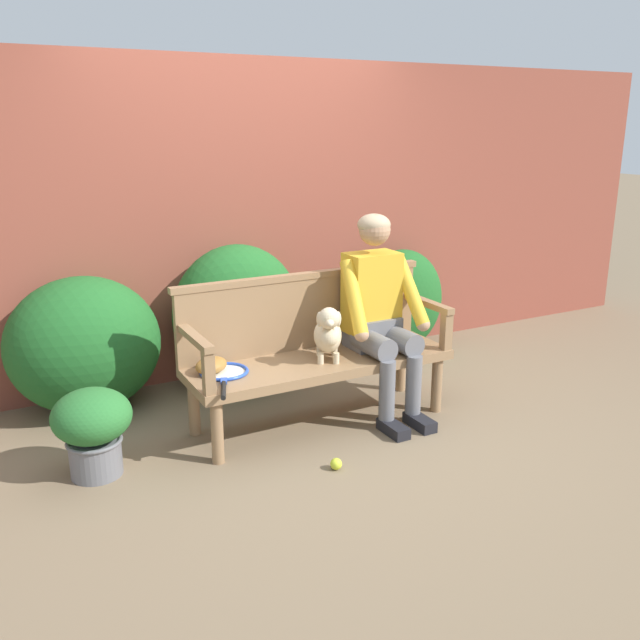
% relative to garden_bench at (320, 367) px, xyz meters
% --- Properties ---
extents(ground_plane, '(40.00, 40.00, 0.00)m').
position_rel_garden_bench_xyz_m(ground_plane, '(0.00, 0.00, -0.38)').
color(ground_plane, '#7A664C').
extents(brick_garden_fence, '(8.00, 0.30, 2.30)m').
position_rel_garden_bench_xyz_m(brick_garden_fence, '(0.00, 1.29, 0.77)').
color(brick_garden_fence, brown).
rests_on(brick_garden_fence, ground).
extents(hedge_bush_far_right, '(0.76, 0.50, 0.86)m').
position_rel_garden_bench_xyz_m(hedge_bush_far_right, '(1.27, 0.96, 0.05)').
color(hedge_bush_far_right, '#1E5B23').
rests_on(hedge_bush_far_right, ground).
extents(hedge_bush_far_left, '(0.95, 0.76, 1.02)m').
position_rel_garden_bench_xyz_m(hedge_bush_far_left, '(-0.18, 0.92, 0.13)').
color(hedge_bush_far_left, '#1E5B23').
rests_on(hedge_bush_far_left, ground).
extents(hedge_bush_mid_left, '(0.99, 0.84, 0.90)m').
position_rel_garden_bench_xyz_m(hedge_bush_mid_left, '(-1.26, 0.91, 0.08)').
color(hedge_bush_mid_left, '#1E5B23').
rests_on(hedge_bush_mid_left, ground).
extents(garden_bench, '(1.69, 0.53, 0.43)m').
position_rel_garden_bench_xyz_m(garden_bench, '(0.00, 0.00, 0.00)').
color(garden_bench, '#93704C').
rests_on(garden_bench, ground).
extents(bench_backrest, '(1.73, 0.06, 0.50)m').
position_rel_garden_bench_xyz_m(bench_backrest, '(0.00, 0.24, 0.31)').
color(bench_backrest, '#93704C').
rests_on(bench_backrest, garden_bench).
extents(bench_armrest_left_end, '(0.06, 0.53, 0.28)m').
position_rel_garden_bench_xyz_m(bench_armrest_left_end, '(-0.80, -0.09, 0.26)').
color(bench_armrest_left_end, '#93704C').
rests_on(bench_armrest_left_end, garden_bench).
extents(bench_armrest_right_end, '(0.06, 0.53, 0.28)m').
position_rel_garden_bench_xyz_m(bench_armrest_right_end, '(0.80, -0.09, 0.26)').
color(bench_armrest_right_end, '#93704C').
rests_on(bench_armrest_right_end, garden_bench).
extents(person_seated, '(0.56, 0.67, 1.30)m').
position_rel_garden_bench_xyz_m(person_seated, '(0.42, -0.02, 0.33)').
color(person_seated, black).
rests_on(person_seated, ground).
extents(dog_on_bench, '(0.27, 0.36, 0.37)m').
position_rel_garden_bench_xyz_m(dog_on_bench, '(0.02, -0.07, 0.24)').
color(dog_on_bench, beige).
rests_on(dog_on_bench, garden_bench).
extents(tennis_racket, '(0.37, 0.58, 0.03)m').
position_rel_garden_bench_xyz_m(tennis_racket, '(-0.63, 0.01, 0.07)').
color(tennis_racket, blue).
rests_on(tennis_racket, garden_bench).
extents(baseball_glove, '(0.28, 0.27, 0.09)m').
position_rel_garden_bench_xyz_m(baseball_glove, '(-0.68, 0.08, 0.10)').
color(baseball_glove, '#9E6B2D').
rests_on(baseball_glove, garden_bench).
extents(tennis_ball, '(0.07, 0.07, 0.07)m').
position_rel_garden_bench_xyz_m(tennis_ball, '(-0.21, -0.59, -0.34)').
color(tennis_ball, '#CCDB33').
rests_on(tennis_ball, ground).
extents(potted_plant, '(0.43, 0.43, 0.49)m').
position_rel_garden_bench_xyz_m(potted_plant, '(-1.39, -0.02, -0.09)').
color(potted_plant, slate).
rests_on(potted_plant, ground).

